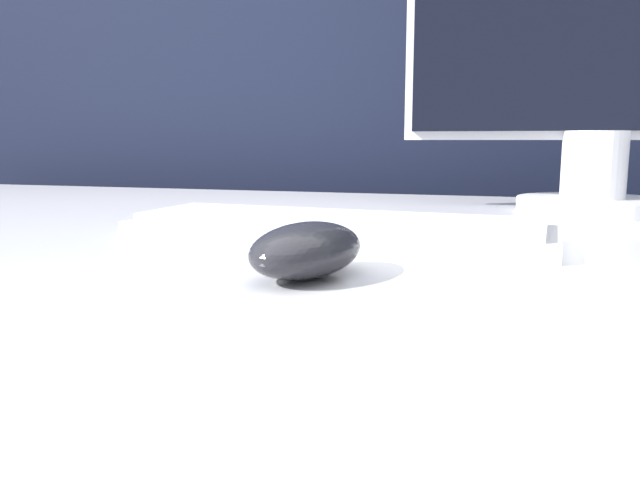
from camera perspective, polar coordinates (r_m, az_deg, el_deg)
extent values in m
cube|color=black|center=(1.27, 10.76, 3.98)|extent=(5.00, 0.03, 1.49)
ellipsoid|color=#232328|center=(0.45, -1.21, -0.90)|extent=(0.09, 0.12, 0.04)
cube|color=silver|center=(0.61, 1.31, 0.75)|extent=(0.43, 0.16, 0.02)
cube|color=silver|center=(0.61, 1.32, 1.86)|extent=(0.40, 0.14, 0.01)
cylinder|color=white|center=(0.92, 23.55, 2.92)|extent=(0.19, 0.19, 0.02)
cylinder|color=white|center=(0.91, 23.77, 6.32)|extent=(0.08, 0.08, 0.09)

